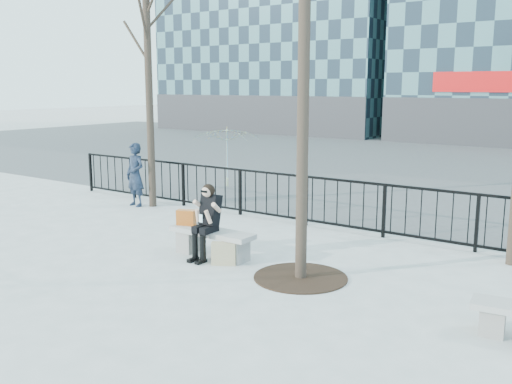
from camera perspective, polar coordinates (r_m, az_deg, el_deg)
The scene contains 11 objects.
ground at distance 10.34m, azimuth -4.39°, elevation -6.44°, with size 120.00×120.00×0.00m, color #A1A29D.
street_surface at distance 23.67m, azimuth 19.32°, elevation 2.68°, with size 60.00×23.00×0.01m, color #474747.
railing at distance 12.59m, azimuth 4.26°, elevation -0.74°, with size 14.00×0.06×1.10m.
tree_left at distance 14.56m, azimuth -10.92°, elevation 17.67°, with size 2.80×2.80×6.50m.
tree_grate at distance 9.22m, azimuth 4.48°, elevation -8.51°, with size 1.50×1.50×0.02m, color black.
bench_main at distance 10.26m, azimuth -4.41°, elevation -4.83°, with size 1.65×0.46×0.49m.
seated_woman at distance 10.05m, azimuth -5.02°, elevation -3.00°, with size 0.50×0.64×1.34m.
handbag at distance 10.59m, azimuth -6.99°, elevation -2.54°, with size 0.34×0.16×0.28m, color #B55216.
shopping_bag at distance 9.81m, azimuth -3.24°, elevation -6.17°, with size 0.42×0.15×0.39m, color #BDB285.
standing_man at distance 14.72m, azimuth -11.98°, elevation 1.70°, with size 0.59×0.39×1.61m, color black.
vendor_umbrella at distance 17.07m, azimuth -2.99°, elevation 3.49°, with size 1.99×2.03×1.83m, color yellow.
Camera 1 is at (6.30, -7.62, 3.03)m, focal length 40.00 mm.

